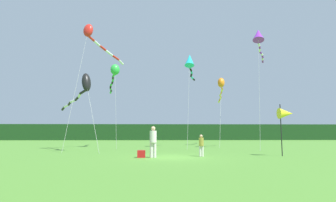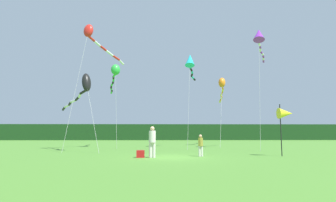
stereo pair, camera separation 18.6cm
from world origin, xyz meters
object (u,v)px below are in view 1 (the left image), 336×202
at_px(kite_black, 83,87).
at_px(kite_orange, 221,85).
at_px(person_child, 201,144).
at_px(kite_green, 114,73).
at_px(cooler_box, 141,154).
at_px(kite_cyan, 190,62).
at_px(kite_purple, 259,37).
at_px(banner_flag_pole, 286,114).
at_px(person_adult, 153,140).
at_px(kite_red, 94,37).

height_order(kite_black, kite_orange, kite_orange).
bearing_deg(person_child, kite_green, 123.57).
height_order(cooler_box, kite_green, kite_green).
height_order(kite_green, kite_orange, kite_green).
bearing_deg(kite_cyan, kite_purple, -14.82).
bearing_deg(banner_flag_pole, person_child, -178.97).
height_order(kite_cyan, kite_orange, kite_cyan).
relative_size(person_adult, person_child, 1.37).
xyz_separation_m(cooler_box, kite_purple, (10.83, 9.53, 10.64)).
height_order(kite_purple, kite_orange, kite_purple).
distance_m(kite_green, kite_red, 4.95).
bearing_deg(kite_cyan, cooler_box, -110.40).
relative_size(person_child, banner_flag_pole, 0.41).
bearing_deg(cooler_box, kite_orange, 62.69).
distance_m(person_adult, banner_flag_pole, 8.63).
relative_size(person_child, kite_orange, 0.13).
relative_size(kite_green, kite_purple, 0.72).
bearing_deg(kite_purple, kite_orange, 107.02).
bearing_deg(banner_flag_pole, kite_cyan, 115.13).
bearing_deg(kite_orange, banner_flag_pole, -88.26).
bearing_deg(kite_red, kite_black, -111.37).
xyz_separation_m(banner_flag_pole, kite_cyan, (-4.92, 10.48, 6.13)).
relative_size(kite_red, kite_purple, 0.93).
height_order(person_adult, person_child, person_adult).
distance_m(cooler_box, kite_green, 14.18).
bearing_deg(person_child, kite_orange, 72.76).
bearing_deg(kite_purple, cooler_box, -138.65).
distance_m(banner_flag_pole, kite_orange, 16.57).
relative_size(person_child, cooler_box, 2.93).
relative_size(kite_green, kite_red, 0.77).
height_order(cooler_box, kite_orange, kite_orange).
bearing_deg(person_adult, person_child, 14.08).
xyz_separation_m(kite_green, kite_cyan, (7.76, -0.30, 1.21)).
distance_m(person_child, kite_orange, 17.98).
bearing_deg(kite_orange, person_child, -107.24).
bearing_deg(kite_black, person_child, -31.61).
distance_m(cooler_box, kite_red, 13.12).
relative_size(banner_flag_pole, kite_red, 0.30).
distance_m(person_adult, person_child, 3.08).
relative_size(kite_black, kite_orange, 0.66).
bearing_deg(person_adult, kite_green, 110.05).
distance_m(cooler_box, banner_flag_pole, 9.47).
distance_m(cooler_box, kite_black, 9.52).
distance_m(banner_flag_pole, kite_black, 15.55).
xyz_separation_m(person_child, kite_green, (-7.22, 10.88, 6.82)).
distance_m(person_adult, kite_green, 14.00).
distance_m(banner_flag_pole, kite_cyan, 13.10).
xyz_separation_m(person_adult, kite_red, (-5.46, 7.45, 8.91)).
relative_size(banner_flag_pole, kite_black, 0.47).
relative_size(kite_green, kite_black, 1.20).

